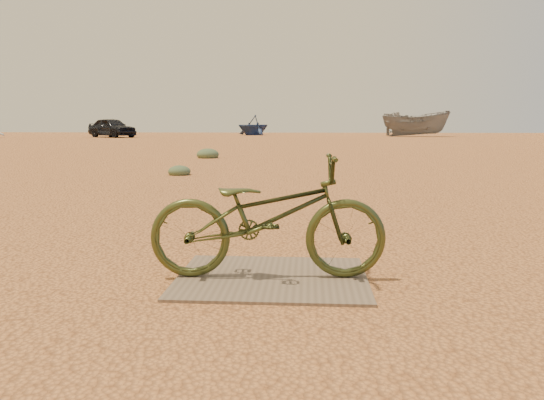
# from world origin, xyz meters

# --- Properties ---
(ground) EXTENTS (120.00, 120.00, 0.00)m
(ground) POSITION_xyz_m (0.00, 0.00, 0.00)
(ground) COLOR #CF8248
(ground) RESTS_ON ground
(plywood_board) EXTENTS (1.47, 1.21, 0.02)m
(plywood_board) POSITION_xyz_m (-0.43, 0.07, 0.01)
(plywood_board) COLOR #6F5C4B
(plywood_board) RESTS_ON ground
(bicycle) EXTENTS (1.84, 0.73, 0.95)m
(bicycle) POSITION_xyz_m (-0.47, 0.06, 0.50)
(bicycle) COLOR #3B441F
(bicycle) RESTS_ON plywood_board
(car) EXTENTS (4.88, 4.18, 1.58)m
(car) POSITION_xyz_m (-16.20, 38.71, 0.79)
(car) COLOR black
(car) RESTS_ON ground
(boat_far_left) EXTENTS (4.84, 4.87, 1.94)m
(boat_far_left) POSITION_xyz_m (-5.44, 46.99, 0.97)
(boat_far_left) COLOR navy
(boat_far_left) RESTS_ON ground
(boat_mid_right) EXTENTS (5.83, 2.56, 2.20)m
(boat_mid_right) POSITION_xyz_m (9.04, 42.82, 1.10)
(boat_mid_right) COLOR slate
(boat_mid_right) RESTS_ON ground
(kale_a) EXTENTS (0.52, 0.52, 0.29)m
(kale_a) POSITION_xyz_m (-3.15, 8.18, 0.00)
(kale_a) COLOR #576A49
(kale_a) RESTS_ON ground
(kale_c) EXTENTS (0.76, 0.76, 0.42)m
(kale_c) POSITION_xyz_m (-3.61, 14.10, 0.00)
(kale_c) COLOR #576A49
(kale_c) RESTS_ON ground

